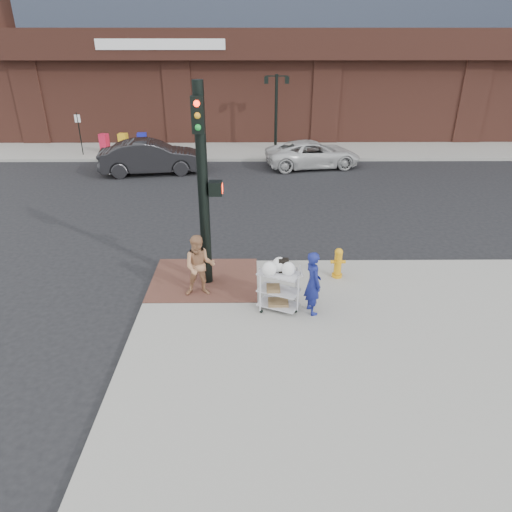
{
  "coord_description": "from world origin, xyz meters",
  "views": [
    {
      "loc": [
        0.68,
        -9.77,
        6.03
      ],
      "look_at": [
        0.77,
        0.05,
        1.25
      ],
      "focal_mm": 32.0,
      "sensor_mm": 36.0,
      "label": 1
    }
  ],
  "objects_px": {
    "traffic_signal_pole": "(204,183)",
    "minivan_white": "(313,154)",
    "pedestrian_tan": "(200,266)",
    "utility_cart": "(279,287)",
    "lamp_post": "(276,104)",
    "fire_hydrant": "(338,262)",
    "woman_blue": "(313,283)",
    "sedan_dark": "(151,157)"
  },
  "relations": [
    {
      "from": "lamp_post",
      "to": "minivan_white",
      "type": "xyz_separation_m",
      "value": [
        1.72,
        -3.14,
        -1.97
      ]
    },
    {
      "from": "utility_cart",
      "to": "fire_hydrant",
      "type": "height_order",
      "value": "utility_cart"
    },
    {
      "from": "lamp_post",
      "to": "minivan_white",
      "type": "bearing_deg",
      "value": -61.25
    },
    {
      "from": "fire_hydrant",
      "to": "pedestrian_tan",
      "type": "bearing_deg",
      "value": -165.94
    },
    {
      "from": "sedan_dark",
      "to": "pedestrian_tan",
      "type": "bearing_deg",
      "value": -172.51
    },
    {
      "from": "lamp_post",
      "to": "pedestrian_tan",
      "type": "xyz_separation_m",
      "value": [
        -2.61,
        -15.87,
        -1.68
      ]
    },
    {
      "from": "sedan_dark",
      "to": "fire_hydrant",
      "type": "relative_size",
      "value": 5.71
    },
    {
      "from": "traffic_signal_pole",
      "to": "minivan_white",
      "type": "bearing_deg",
      "value": 70.85
    },
    {
      "from": "minivan_white",
      "to": "pedestrian_tan",
      "type": "bearing_deg",
      "value": 151.37
    },
    {
      "from": "traffic_signal_pole",
      "to": "minivan_white",
      "type": "relative_size",
      "value": 1.07
    },
    {
      "from": "woman_blue",
      "to": "fire_hydrant",
      "type": "xyz_separation_m",
      "value": [
        0.89,
        1.71,
        -0.34
      ]
    },
    {
      "from": "utility_cart",
      "to": "traffic_signal_pole",
      "type": "bearing_deg",
      "value": 143.29
    },
    {
      "from": "sedan_dark",
      "to": "fire_hydrant",
      "type": "height_order",
      "value": "sedan_dark"
    },
    {
      "from": "pedestrian_tan",
      "to": "minivan_white",
      "type": "relative_size",
      "value": 0.34
    },
    {
      "from": "lamp_post",
      "to": "minivan_white",
      "type": "relative_size",
      "value": 0.85
    },
    {
      "from": "traffic_signal_pole",
      "to": "sedan_dark",
      "type": "height_order",
      "value": "traffic_signal_pole"
    },
    {
      "from": "utility_cart",
      "to": "minivan_white",
      "type": "bearing_deg",
      "value": 79.71
    },
    {
      "from": "lamp_post",
      "to": "woman_blue",
      "type": "distance_m",
      "value": 16.78
    },
    {
      "from": "pedestrian_tan",
      "to": "minivan_white",
      "type": "xyz_separation_m",
      "value": [
        4.33,
        12.74,
        -0.29
      ]
    },
    {
      "from": "lamp_post",
      "to": "minivan_white",
      "type": "distance_m",
      "value": 4.08
    },
    {
      "from": "traffic_signal_pole",
      "to": "sedan_dark",
      "type": "relative_size",
      "value": 1.05
    },
    {
      "from": "woman_blue",
      "to": "sedan_dark",
      "type": "height_order",
      "value": "woman_blue"
    },
    {
      "from": "traffic_signal_pole",
      "to": "fire_hydrant",
      "type": "bearing_deg",
      "value": 4.13
    },
    {
      "from": "woman_blue",
      "to": "fire_hydrant",
      "type": "distance_m",
      "value": 1.96
    },
    {
      "from": "woman_blue",
      "to": "fire_hydrant",
      "type": "bearing_deg",
      "value": -44.18
    },
    {
      "from": "woman_blue",
      "to": "utility_cart",
      "type": "bearing_deg",
      "value": 62.31
    },
    {
      "from": "lamp_post",
      "to": "fire_hydrant",
      "type": "xyz_separation_m",
      "value": [
        0.96,
        -14.98,
        -2.04
      ]
    },
    {
      "from": "sedan_dark",
      "to": "minivan_white",
      "type": "relative_size",
      "value": 1.02
    },
    {
      "from": "lamp_post",
      "to": "utility_cart",
      "type": "xyz_separation_m",
      "value": [
        -0.71,
        -16.54,
        -1.88
      ]
    },
    {
      "from": "fire_hydrant",
      "to": "utility_cart",
      "type": "bearing_deg",
      "value": -136.85
    },
    {
      "from": "utility_cart",
      "to": "lamp_post",
      "type": "bearing_deg",
      "value": 87.53
    },
    {
      "from": "woman_blue",
      "to": "utility_cart",
      "type": "distance_m",
      "value": 0.81
    },
    {
      "from": "sedan_dark",
      "to": "utility_cart",
      "type": "distance_m",
      "value": 13.48
    },
    {
      "from": "minivan_white",
      "to": "utility_cart",
      "type": "height_order",
      "value": "utility_cart"
    },
    {
      "from": "fire_hydrant",
      "to": "woman_blue",
      "type": "bearing_deg",
      "value": -117.5
    },
    {
      "from": "pedestrian_tan",
      "to": "sedan_dark",
      "type": "bearing_deg",
      "value": 103.15
    },
    {
      "from": "woman_blue",
      "to": "sedan_dark",
      "type": "xyz_separation_m",
      "value": [
        -6.2,
        12.5,
        -0.13
      ]
    },
    {
      "from": "traffic_signal_pole",
      "to": "minivan_white",
      "type": "height_order",
      "value": "traffic_signal_pole"
    },
    {
      "from": "woman_blue",
      "to": "minivan_white",
      "type": "distance_m",
      "value": 13.66
    },
    {
      "from": "utility_cart",
      "to": "pedestrian_tan",
      "type": "bearing_deg",
      "value": 160.57
    },
    {
      "from": "lamp_post",
      "to": "woman_blue",
      "type": "bearing_deg",
      "value": -89.78
    },
    {
      "from": "minivan_white",
      "to": "utility_cart",
      "type": "xyz_separation_m",
      "value": [
        -2.43,
        -13.41,
        0.09
      ]
    }
  ]
}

